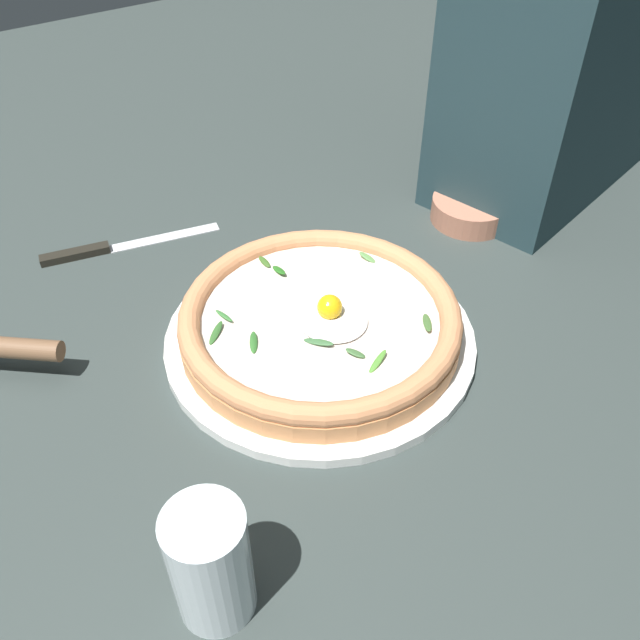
{
  "coord_description": "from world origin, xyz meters",
  "views": [
    {
      "loc": [
        0.46,
        -0.28,
        0.51
      ],
      "look_at": [
        0.03,
        0.03,
        0.03
      ],
      "focal_mm": 37.35,
      "sensor_mm": 36.0,
      "label": 1
    }
  ],
  "objects_px": {
    "side_bowl": "(471,210)",
    "table_knife": "(105,248)",
    "pizza": "(320,320)",
    "drinking_glass": "(212,570)"
  },
  "relations": [
    {
      "from": "side_bowl",
      "to": "table_knife",
      "type": "xyz_separation_m",
      "value": [
        -0.22,
        -0.44,
        -0.01
      ]
    },
    {
      "from": "side_bowl",
      "to": "table_knife",
      "type": "relative_size",
      "value": 0.47
    },
    {
      "from": "pizza",
      "to": "drinking_glass",
      "type": "bearing_deg",
      "value": -50.72
    },
    {
      "from": "table_knife",
      "to": "drinking_glass",
      "type": "xyz_separation_m",
      "value": [
        0.49,
        -0.11,
        0.04
      ]
    },
    {
      "from": "side_bowl",
      "to": "drinking_glass",
      "type": "height_order",
      "value": "drinking_glass"
    },
    {
      "from": "pizza",
      "to": "table_knife",
      "type": "height_order",
      "value": "pizza"
    },
    {
      "from": "pizza",
      "to": "drinking_glass",
      "type": "distance_m",
      "value": 0.3
    },
    {
      "from": "table_knife",
      "to": "side_bowl",
      "type": "bearing_deg",
      "value": 63.08
    },
    {
      "from": "side_bowl",
      "to": "pizza",
      "type": "bearing_deg",
      "value": -75.65
    },
    {
      "from": "side_bowl",
      "to": "drinking_glass",
      "type": "xyz_separation_m",
      "value": [
        0.27,
        -0.54,
        0.03
      ]
    }
  ]
}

